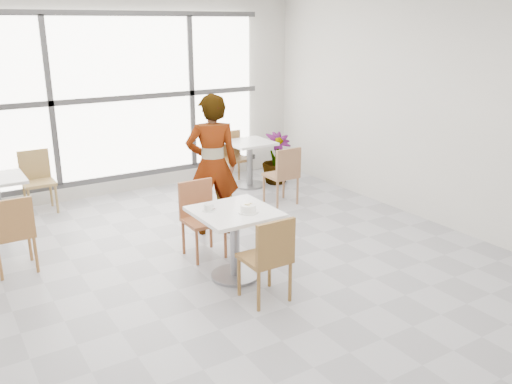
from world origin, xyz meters
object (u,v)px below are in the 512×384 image
bg_table_right (250,157)px  plant_right (276,158)px  bg_chair_right_near (284,172)px  oatmeal_bowl (248,208)px  bg_chair_right_far (232,154)px  chair_far (200,213)px  main_table (235,231)px  person (212,165)px  bg_chair_left_far (37,177)px  coffee_cup (208,208)px  chair_near (269,254)px  bg_chair_left_near (13,230)px

bg_table_right → plant_right: 0.48m
bg_table_right → bg_chair_right_near: bg_chair_right_near is taller
oatmeal_bowl → bg_chair_right_far: bearing=62.9°
chair_far → oatmeal_bowl: (0.13, -0.86, 0.29)m
main_table → person: bearing=72.1°
bg_chair_left_far → plant_right: size_ratio=1.03×
coffee_cup → plant_right: (2.56, 2.52, -0.36)m
coffee_cup → plant_right: 3.61m
bg_chair_right_far → chair_near: bearing=-114.8°
bg_chair_right_near → plant_right: bg_chair_right_near is taller
chair_near → bg_chair_left_far: (-1.33, 3.97, 0.00)m
chair_near → bg_chair_left_near: (-1.95, 1.97, 0.00)m
person → chair_near: bearing=99.2°
chair_near → bg_chair_right_far: bearing=-114.8°
chair_near → person: (0.40, 1.89, 0.39)m
main_table → oatmeal_bowl: oatmeal_bowl is taller
chair_far → bg_chair_left_far: bearing=116.4°
oatmeal_bowl → plant_right: 3.59m
bg_chair_left_near → person: bearing=177.9°
coffee_cup → bg_chair_right_far: 3.50m
plant_right → bg_chair_right_near: bearing=-118.4°
main_table → chair_far: 0.73m
bg_table_right → bg_chair_right_near: (-0.07, -1.08, 0.01)m
bg_chair_right_near → plant_right: (0.54, 0.99, -0.08)m
bg_chair_left_far → chair_far: bearing=-63.6°
chair_far → person: (0.44, 0.51, 0.39)m
coffee_cup → chair_near: bearing=-73.2°
bg_chair_right_near → coffee_cup: bearing=37.0°
chair_near → bg_chair_left_near: bearing=-45.2°
bg_table_right → oatmeal_bowl: bearing=-121.7°
person → main_table: bearing=93.2°
chair_far → person: 0.78m
bg_chair_right_near → bg_chair_left_near: bearing=5.1°
chair_near → bg_table_right: bearing=-118.8°
bg_chair_left_near → bg_chair_left_far: same height
bg_chair_left_near → bg_chair_left_far: 2.10m
main_table → person: size_ratio=0.45×
bg_table_right → coffee_cup: bearing=-128.8°
oatmeal_bowl → bg_chair_right_far: (1.62, 3.16, -0.29)m
bg_chair_left_near → bg_chair_right_near: same height
main_table → plant_right: bearing=48.7°
coffee_cup → chair_far: bearing=72.0°
bg_chair_right_far → plant_right: size_ratio=1.03×
chair_near → bg_chair_right_far: size_ratio=1.00×
chair_near → oatmeal_bowl: (0.08, 0.52, 0.29)m
chair_far → bg_table_right: bearing=46.6°
chair_near → bg_chair_right_near: (1.79, 2.30, 0.00)m
bg_table_right → main_table: bearing=-124.2°
main_table → bg_chair_right_near: 2.45m
oatmeal_bowl → bg_chair_right_near: 2.49m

